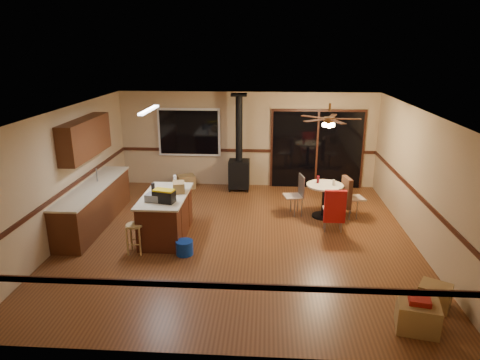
# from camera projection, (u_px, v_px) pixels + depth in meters

# --- Properties ---
(floor) EXTENTS (7.00, 7.00, 0.00)m
(floor) POSITION_uv_depth(u_px,v_px,m) (239.00, 238.00, 8.78)
(floor) COLOR brown
(floor) RESTS_ON ground
(ceiling) EXTENTS (7.00, 7.00, 0.00)m
(ceiling) POSITION_uv_depth(u_px,v_px,m) (239.00, 111.00, 8.00)
(ceiling) COLOR silver
(ceiling) RESTS_ON ground
(wall_back) EXTENTS (7.00, 0.00, 7.00)m
(wall_back) POSITION_uv_depth(u_px,v_px,m) (247.00, 140.00, 11.72)
(wall_back) COLOR tan
(wall_back) RESTS_ON ground
(wall_front) EXTENTS (7.00, 0.00, 7.00)m
(wall_front) POSITION_uv_depth(u_px,v_px,m) (220.00, 264.00, 5.06)
(wall_front) COLOR tan
(wall_front) RESTS_ON ground
(wall_left) EXTENTS (0.00, 7.00, 7.00)m
(wall_left) POSITION_uv_depth(u_px,v_px,m) (66.00, 174.00, 8.60)
(wall_left) COLOR tan
(wall_left) RESTS_ON ground
(wall_right) EXTENTS (0.00, 7.00, 7.00)m
(wall_right) POSITION_uv_depth(u_px,v_px,m) (421.00, 181.00, 8.18)
(wall_right) COLOR tan
(wall_right) RESTS_ON ground
(chair_rail) EXTENTS (7.00, 7.00, 0.08)m
(chair_rail) POSITION_uv_depth(u_px,v_px,m) (239.00, 192.00, 8.48)
(chair_rail) COLOR #36170D
(chair_rail) RESTS_ON ground
(window) EXTENTS (1.72, 0.10, 1.32)m
(window) POSITION_uv_depth(u_px,v_px,m) (189.00, 132.00, 11.71)
(window) COLOR black
(window) RESTS_ON ground
(sliding_door) EXTENTS (2.52, 0.10, 2.10)m
(sliding_door) POSITION_uv_depth(u_px,v_px,m) (317.00, 150.00, 11.64)
(sliding_door) COLOR black
(sliding_door) RESTS_ON ground
(lower_cabinets) EXTENTS (0.60, 3.00, 0.86)m
(lower_cabinets) POSITION_uv_depth(u_px,v_px,m) (94.00, 206.00, 9.32)
(lower_cabinets) COLOR #4F2714
(lower_cabinets) RESTS_ON ground
(countertop) EXTENTS (0.64, 3.04, 0.04)m
(countertop) POSITION_uv_depth(u_px,v_px,m) (92.00, 186.00, 9.19)
(countertop) COLOR beige
(countertop) RESTS_ON lower_cabinets
(upper_cabinets) EXTENTS (0.35, 2.00, 0.80)m
(upper_cabinets) POSITION_uv_depth(u_px,v_px,m) (85.00, 138.00, 9.08)
(upper_cabinets) COLOR #4F2714
(upper_cabinets) RESTS_ON ground
(kitchen_island) EXTENTS (0.88, 1.68, 0.90)m
(kitchen_island) POSITION_uv_depth(u_px,v_px,m) (166.00, 215.00, 8.74)
(kitchen_island) COLOR #491F12
(kitchen_island) RESTS_ON ground
(wood_stove) EXTENTS (0.55, 0.50, 2.52)m
(wood_stove) POSITION_uv_depth(u_px,v_px,m) (239.00, 164.00, 11.48)
(wood_stove) COLOR black
(wood_stove) RESTS_ON ground
(ceiling_fan) EXTENTS (0.24, 0.24, 0.55)m
(ceiling_fan) POSITION_uv_depth(u_px,v_px,m) (329.00, 121.00, 9.20)
(ceiling_fan) COLOR brown
(ceiling_fan) RESTS_ON ceiling
(fluorescent_strip) EXTENTS (0.10, 1.20, 0.04)m
(fluorescent_strip) POSITION_uv_depth(u_px,v_px,m) (149.00, 110.00, 8.41)
(fluorescent_strip) COLOR white
(fluorescent_strip) RESTS_ON ceiling
(toolbox_grey) EXTENTS (0.49, 0.33, 0.14)m
(toolbox_grey) POSITION_uv_depth(u_px,v_px,m) (158.00, 198.00, 8.24)
(toolbox_grey) COLOR slate
(toolbox_grey) RESTS_ON kitchen_island
(toolbox_black) EXTENTS (0.45, 0.31, 0.23)m
(toolbox_black) POSITION_uv_depth(u_px,v_px,m) (164.00, 197.00, 8.17)
(toolbox_black) COLOR black
(toolbox_black) RESTS_ON kitchen_island
(toolbox_yellow_lid) EXTENTS (0.43, 0.30, 0.03)m
(toolbox_yellow_lid) POSITION_uv_depth(u_px,v_px,m) (164.00, 190.00, 8.13)
(toolbox_yellow_lid) COLOR gold
(toolbox_yellow_lid) RESTS_ON toolbox_black
(box_on_island) EXTENTS (0.30, 0.36, 0.21)m
(box_on_island) POSITION_uv_depth(u_px,v_px,m) (179.00, 187.00, 8.74)
(box_on_island) COLOR olive
(box_on_island) RESTS_ON kitchen_island
(bottle_dark) EXTENTS (0.08, 0.08, 0.26)m
(bottle_dark) POSITION_uv_depth(u_px,v_px,m) (153.00, 189.00, 8.53)
(bottle_dark) COLOR black
(bottle_dark) RESTS_ON kitchen_island
(bottle_pink) EXTENTS (0.08, 0.08, 0.20)m
(bottle_pink) POSITION_uv_depth(u_px,v_px,m) (181.00, 189.00, 8.67)
(bottle_pink) COLOR #D84C8C
(bottle_pink) RESTS_ON kitchen_island
(bottle_white) EXTENTS (0.07, 0.07, 0.20)m
(bottle_white) POSITION_uv_depth(u_px,v_px,m) (175.00, 180.00, 9.26)
(bottle_white) COLOR white
(bottle_white) RESTS_ON kitchen_island
(bar_stool) EXTENTS (0.36, 0.36, 0.58)m
(bar_stool) POSITION_uv_depth(u_px,v_px,m) (135.00, 238.00, 8.08)
(bar_stool) COLOR tan
(bar_stool) RESTS_ON floor
(blue_bucket) EXTENTS (0.41, 0.41, 0.27)m
(blue_bucket) POSITION_uv_depth(u_px,v_px,m) (185.00, 248.00, 8.05)
(blue_bucket) COLOR #0D39BA
(blue_bucket) RESTS_ON floor
(dining_table) EXTENTS (0.83, 0.83, 0.78)m
(dining_table) POSITION_uv_depth(u_px,v_px,m) (324.00, 195.00, 9.71)
(dining_table) COLOR black
(dining_table) RESTS_ON ground
(glass_red) EXTENTS (0.08, 0.08, 0.17)m
(glass_red) POSITION_uv_depth(u_px,v_px,m) (318.00, 179.00, 9.71)
(glass_red) COLOR #590C14
(glass_red) RESTS_ON dining_table
(glass_cream) EXTENTS (0.07, 0.07, 0.14)m
(glass_cream) POSITION_uv_depth(u_px,v_px,m) (334.00, 182.00, 9.55)
(glass_cream) COLOR beige
(glass_cream) RESTS_ON dining_table
(chair_left) EXTENTS (0.48, 0.48, 0.51)m
(chair_left) POSITION_uv_depth(u_px,v_px,m) (298.00, 190.00, 9.84)
(chair_left) COLOR tan
(chair_left) RESTS_ON ground
(chair_near) EXTENTS (0.44, 0.46, 0.70)m
(chair_near) POSITION_uv_depth(u_px,v_px,m) (335.00, 206.00, 8.84)
(chair_near) COLOR tan
(chair_near) RESTS_ON ground
(chair_right) EXTENTS (0.53, 0.50, 0.70)m
(chair_right) POSITION_uv_depth(u_px,v_px,m) (348.00, 192.00, 9.67)
(chair_right) COLOR tan
(chair_right) RESTS_ON ground
(box_under_window) EXTENTS (0.57, 0.52, 0.37)m
(box_under_window) POSITION_uv_depth(u_px,v_px,m) (186.00, 182.00, 11.78)
(box_under_window) COLOR olive
(box_under_window) RESTS_ON floor
(box_corner_a) EXTENTS (0.63, 0.57, 0.42)m
(box_corner_a) POSITION_uv_depth(u_px,v_px,m) (417.00, 316.00, 5.90)
(box_corner_a) COLOR olive
(box_corner_a) RESTS_ON floor
(box_corner_b) EXTENTS (0.57, 0.55, 0.36)m
(box_corner_b) POSITION_uv_depth(u_px,v_px,m) (435.00, 296.00, 6.43)
(box_corner_b) COLOR olive
(box_corner_b) RESTS_ON floor
(box_small_red) EXTENTS (0.33, 0.29, 0.08)m
(box_small_red) POSITION_uv_depth(u_px,v_px,m) (420.00, 301.00, 5.82)
(box_small_red) COLOR maroon
(box_small_red) RESTS_ON box_corner_a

